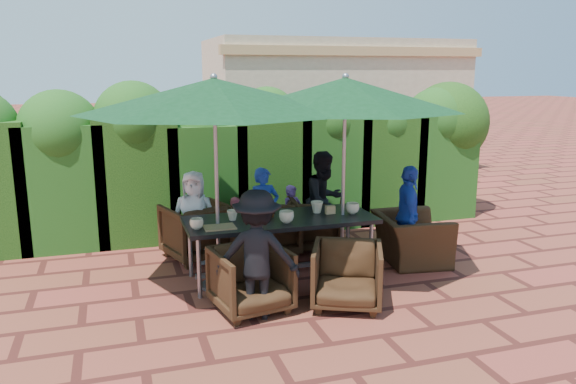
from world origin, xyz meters
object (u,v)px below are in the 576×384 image
object	(u,v)px
umbrella_right	(345,94)
chair_end_right	(411,231)
umbrella_left	(214,96)
chair_far_left	(197,228)
chair_far_right	(316,222)
chair_near_left	(251,277)
chair_far_mid	(268,224)
chair_near_right	(347,273)
dining_table	(280,224)

from	to	relation	value
umbrella_right	chair_end_right	bearing A→B (deg)	6.00
umbrella_left	chair_far_left	size ratio (longest dim) A/B	3.65
chair_far_right	chair_near_left	size ratio (longest dim) A/B	1.05
umbrella_right	chair_far_mid	bearing A→B (deg)	123.83
chair_near_right	umbrella_right	bearing A→B (deg)	94.70
umbrella_right	chair_near_left	bearing A→B (deg)	-150.37
chair_near_left	umbrella_right	bearing A→B (deg)	19.03
umbrella_left	chair_near_left	size ratio (longest dim) A/B	3.99
dining_table	chair_end_right	size ratio (longest dim) A/B	2.35
chair_far_right	chair_far_mid	bearing A→B (deg)	22.46
umbrella_left	chair_far_mid	size ratio (longest dim) A/B	3.62
umbrella_right	chair_far_left	size ratio (longest dim) A/B	3.39
dining_table	chair_near_right	bearing A→B (deg)	-67.35
umbrella_left	chair_end_right	xyz separation A→B (m)	(2.59, 0.10, -1.79)
chair_far_left	chair_near_right	world-z (taller)	chair_far_left
dining_table	chair_near_left	size ratio (longest dim) A/B	3.03
chair_far_left	chair_far_right	world-z (taller)	chair_far_left
umbrella_right	chair_near_right	xyz separation A→B (m)	(-0.35, -0.96, -1.84)
umbrella_left	chair_far_right	distance (m)	2.59
umbrella_left	chair_far_right	size ratio (longest dim) A/B	3.79
dining_table	umbrella_left	world-z (taller)	umbrella_left
chair_near_right	umbrella_left	bearing A→B (deg)	165.95
dining_table	chair_near_left	xyz separation A→B (m)	(-0.58, -0.85, -0.30)
chair_end_right	chair_near_left	bearing A→B (deg)	118.23
umbrella_left	chair_far_left	world-z (taller)	umbrella_left
chair_far_right	chair_end_right	bearing A→B (deg)	163.82
chair_far_right	umbrella_right	bearing A→B (deg)	113.67
chair_far_left	chair_near_left	bearing A→B (deg)	80.87
chair_near_left	chair_far_left	bearing A→B (deg)	87.95
chair_far_right	chair_end_right	size ratio (longest dim) A/B	0.82
chair_far_mid	chair_end_right	size ratio (longest dim) A/B	0.86
dining_table	chair_end_right	distance (m)	1.83
dining_table	chair_near_right	xyz separation A→B (m)	(0.43, -1.04, -0.30)
umbrella_right	chair_far_left	bearing A→B (deg)	146.04
umbrella_left	chair_far_left	bearing A→B (deg)	94.46
umbrella_left	chair_near_right	xyz separation A→B (m)	(1.21, -0.96, -1.84)
umbrella_left	chair_end_right	world-z (taller)	umbrella_left
chair_far_mid	chair_near_right	world-z (taller)	chair_far_mid
chair_near_right	chair_end_right	size ratio (longest dim) A/B	0.77
umbrella_left	chair_far_right	world-z (taller)	umbrella_left
dining_table	chair_near_right	distance (m)	1.16
umbrella_left	chair_near_right	world-z (taller)	umbrella_left
chair_end_right	dining_table	bearing A→B (deg)	98.97
chair_far_right	chair_near_right	distance (m)	1.98
umbrella_right	chair_near_right	world-z (taller)	umbrella_right
chair_near_left	chair_near_right	size ratio (longest dim) A/B	1.01
chair_near_left	chair_near_right	distance (m)	1.03
chair_far_left	chair_near_left	xyz separation A→B (m)	(0.28, -1.88, -0.03)
chair_far_right	chair_end_right	xyz separation A→B (m)	(1.01, -0.88, 0.03)
chair_far_left	chair_end_right	xyz separation A→B (m)	(2.67, -1.00, 0.01)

